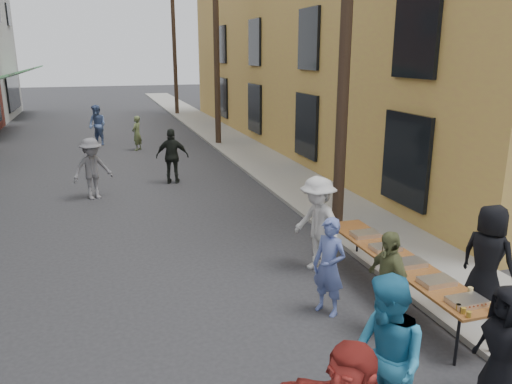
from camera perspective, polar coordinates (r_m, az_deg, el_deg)
ground at (r=8.17m, az=-9.29°, el=-14.41°), size 120.00×120.00×0.00m
sidewalk at (r=23.15m, az=-2.62°, el=5.64°), size 2.20×60.00×0.10m
building_ochre at (r=24.23m, az=12.66°, el=17.50°), size 10.00×28.00×10.00m
utility_pole_near at (r=11.30m, az=10.23°, el=17.63°), size 0.26×0.26×9.00m
utility_pole_mid at (r=22.64m, az=-4.55°, el=16.70°), size 0.26×0.26×9.00m
utility_pole_far at (r=34.42m, az=-9.32°, el=16.17°), size 0.26×0.26×9.00m
serving_table at (r=8.74m, az=15.94°, el=-7.52°), size 0.70×4.00×0.75m
catering_tray_sausage at (r=7.53m, az=22.96°, el=-11.43°), size 0.50×0.33×0.08m
catering_tray_foil_b at (r=7.98m, az=19.94°, el=-9.57°), size 0.50×0.33×0.08m
catering_tray_buns at (r=8.49m, az=17.09°, el=-7.76°), size 0.50×0.33×0.08m
catering_tray_foil_d at (r=9.02m, az=14.59°, el=-6.15°), size 0.50×0.33×0.08m
catering_tray_buns_end at (r=9.58m, az=12.39°, el=-4.71°), size 0.50×0.33×0.08m
condiment_jar_a at (r=7.20m, az=23.14°, el=-12.74°), size 0.07×0.07×0.08m
condiment_jar_b at (r=7.27m, az=22.63°, el=-12.41°), size 0.07×0.07×0.08m
condiment_jar_c at (r=7.34m, az=22.12°, el=-12.09°), size 0.07×0.07×0.08m
cup_stack at (r=7.49m, az=25.41°, el=-11.72°), size 0.08×0.08×0.12m
guest_front_a at (r=6.72m, az=26.47°, el=-15.57°), size 0.52×0.77×1.52m
guest_front_b at (r=8.05m, az=8.36°, el=-8.44°), size 0.62×0.70×1.60m
guest_front_c at (r=5.67m, az=14.62°, el=-18.23°), size 0.78×0.97×1.89m
guest_front_d at (r=9.53m, az=7.03°, el=-3.69°), size 0.98×1.34×1.85m
guest_front_e at (r=7.65m, az=14.80°, el=-10.06°), size 0.41×0.96×1.62m
server at (r=8.59m, az=24.98°, el=-6.95°), size 0.82×1.00×1.75m
passerby_left at (r=14.93m, az=-18.20°, el=2.54°), size 1.30×1.03×1.76m
passerby_mid at (r=16.15m, az=-9.54°, el=4.06°), size 1.11×0.68×1.76m
passerby_right at (r=22.08m, az=-13.46°, el=6.56°), size 0.59×0.64×1.48m
passerby_far at (r=23.83m, az=-17.67°, el=7.29°), size 1.10×1.10×1.81m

